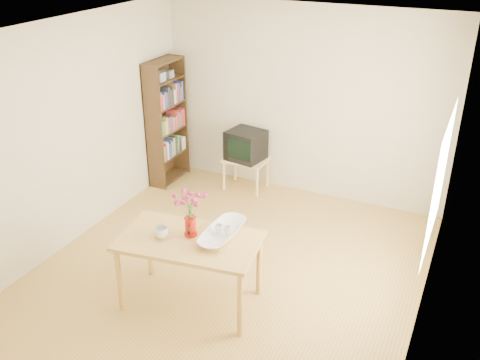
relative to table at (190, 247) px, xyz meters
The scene contains 11 objects.
room 0.90m from the table, 77.60° to the left, with size 4.50×4.50×4.50m.
table is the anchor object (origin of this frame).
tv_stand 2.67m from the table, 102.91° to the left, with size 0.60×0.45×0.46m.
bookshelf 2.94m from the table, 126.34° to the left, with size 0.28×0.70×1.80m.
pitcher 0.19m from the table, 106.87° to the left, with size 0.13×0.20×0.19m.
flowers 0.43m from the table, 107.72° to the left, with size 0.22×0.22×0.31m, color #CB2F68, non-canonical shape.
mug 0.30m from the table, 160.55° to the right, with size 0.14×0.14×0.11m, color white.
bowl 0.44m from the table, 36.11° to the left, with size 0.45×0.45×0.42m, color white.
teacup_a 0.39m from the table, 40.76° to the left, with size 0.07×0.07×0.06m, color white.
teacup_b 0.45m from the table, 34.50° to the left, with size 0.06×0.06×0.06m, color white.
television 2.67m from the table, 102.85° to the left, with size 0.55×0.52×0.42m.
Camera 1 is at (2.20, -4.35, 3.50)m, focal length 40.00 mm.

